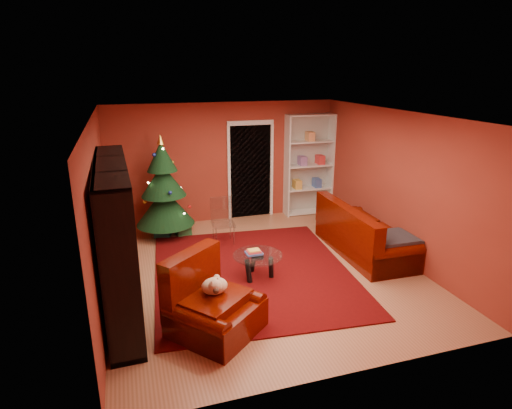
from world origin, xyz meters
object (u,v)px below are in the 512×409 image
object	(u,v)px
media_unit	(117,238)
sofa	(365,229)
gift_box_teal	(163,229)
gift_box_red	(173,225)
gift_box_green	(183,228)
acrylic_chair	(223,224)
rug	(252,272)
coffee_table	(258,266)
christmas_tree	(164,188)
white_bookshelf	(309,165)
armchair	(216,303)
dog	(215,286)

from	to	relation	value
media_unit	sofa	distance (m)	4.38
gift_box_teal	gift_box_red	bearing A→B (deg)	52.73
gift_box_green	gift_box_red	distance (m)	0.41
gift_box_red	acrylic_chair	bearing A→B (deg)	-52.35
rug	sofa	bearing A→B (deg)	4.41
sofa	coffee_table	bearing A→B (deg)	100.90
gift_box_red	acrylic_chair	world-z (taller)	acrylic_chair
rug	christmas_tree	bearing A→B (deg)	119.07
christmas_tree	sofa	world-z (taller)	christmas_tree
christmas_tree	white_bookshelf	distance (m)	3.38
white_bookshelf	coffee_table	bearing A→B (deg)	-125.77
white_bookshelf	sofa	size ratio (longest dim) A/B	1.08
armchair	coffee_table	size ratio (longest dim) A/B	1.34
armchair	acrylic_chair	xyz separation A→B (m)	(0.76, 2.83, -0.01)
gift_box_teal	acrylic_chair	distance (m)	1.37
armchair	sofa	distance (m)	3.57
gift_box_red	dog	xyz separation A→B (m)	(0.10, -3.87, 0.53)
white_bookshelf	sofa	distance (m)	2.53
dog	coffee_table	size ratio (longest dim) A/B	0.50
white_bookshelf	armchair	world-z (taller)	white_bookshelf
gift_box_green	acrylic_chair	bearing A→B (deg)	-46.77
gift_box_teal	acrylic_chair	bearing A→B (deg)	-35.67
christmas_tree	acrylic_chair	world-z (taller)	christmas_tree
sofa	media_unit	bearing A→B (deg)	99.65
armchair	coffee_table	xyz separation A→B (m)	(0.96, 1.28, -0.21)
coffee_table	acrylic_chair	world-z (taller)	acrylic_chair
sofa	gift_box_red	bearing A→B (deg)	56.07
christmas_tree	gift_box_red	size ratio (longest dim) A/B	10.67
christmas_tree	coffee_table	bearing A→B (deg)	-62.59
rug	gift_box_green	distance (m)	2.25
sofa	gift_box_green	bearing A→B (deg)	59.40
gift_box_teal	gift_box_green	distance (m)	0.41
armchair	sofa	bearing A→B (deg)	-12.67
dog	coffee_table	bearing A→B (deg)	11.21
christmas_tree	gift_box_green	size ratio (longest dim) A/B	7.31
gift_box_red	sofa	size ratio (longest dim) A/B	0.09
gift_box_red	rug	bearing A→B (deg)	-67.23
dog	gift_box_red	bearing A→B (deg)	51.07
gift_box_red	dog	bearing A→B (deg)	-88.58
media_unit	armchair	world-z (taller)	media_unit
rug	media_unit	size ratio (longest dim) A/B	1.35
rug	white_bookshelf	world-z (taller)	white_bookshelf
rug	gift_box_teal	bearing A→B (deg)	120.79
white_bookshelf	gift_box_teal	bearing A→B (deg)	-170.85
christmas_tree	gift_box_teal	size ratio (longest dim) A/B	6.68
gift_box_teal	white_bookshelf	size ratio (longest dim) A/B	0.13
white_bookshelf	armchair	size ratio (longest dim) A/B	2.19
christmas_tree	armchair	xyz separation A→B (m)	(0.26, -3.63, -0.59)
gift_box_green	dog	distance (m)	3.53
christmas_tree	dog	bearing A→B (deg)	-85.80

